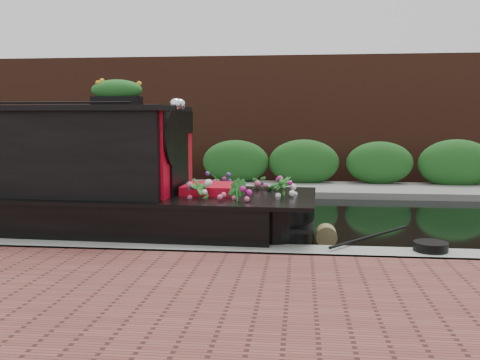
# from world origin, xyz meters

# --- Properties ---
(ground) EXTENTS (80.00, 80.00, 0.00)m
(ground) POSITION_xyz_m (0.00, 0.00, 0.00)
(ground) COLOR black
(ground) RESTS_ON ground
(near_bank_coping) EXTENTS (40.00, 0.60, 0.50)m
(near_bank_coping) POSITION_xyz_m (0.00, -3.30, 0.00)
(near_bank_coping) COLOR gray
(near_bank_coping) RESTS_ON ground
(far_bank_path) EXTENTS (40.00, 2.40, 0.34)m
(far_bank_path) POSITION_xyz_m (0.00, 4.20, 0.00)
(far_bank_path) COLOR slate
(far_bank_path) RESTS_ON ground
(far_hedge) EXTENTS (40.00, 1.10, 2.80)m
(far_hedge) POSITION_xyz_m (0.00, 5.10, 0.00)
(far_hedge) COLOR #1F561D
(far_hedge) RESTS_ON ground
(far_brick_wall) EXTENTS (40.00, 1.00, 8.00)m
(far_brick_wall) POSITION_xyz_m (0.00, 7.20, 0.00)
(far_brick_wall) COLOR #53291C
(far_brick_wall) RESTS_ON ground
(rope_fender) EXTENTS (0.33, 0.34, 0.33)m
(rope_fender) POSITION_xyz_m (2.49, -2.00, 0.17)
(rope_fender) COLOR olive
(rope_fender) RESTS_ON ground
(coiled_mooring_rope) EXTENTS (0.46, 0.46, 0.12)m
(coiled_mooring_rope) POSITION_xyz_m (3.82, -3.17, 0.31)
(coiled_mooring_rope) COLOR black
(coiled_mooring_rope) RESTS_ON near_bank_coping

